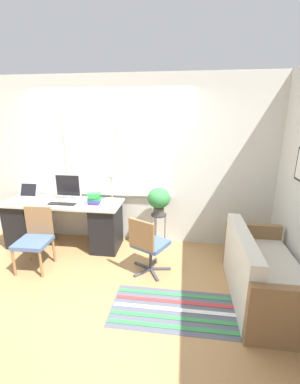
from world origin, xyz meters
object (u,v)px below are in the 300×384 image
object	(u,v)px
desk_chair_wooden	(35,237)
plant_stand	(159,219)
desk_lamp	(111,182)
office_chair_swivel	(148,244)
monitor	(68,187)
couch_loveseat	(262,276)
mouse	(80,205)
book_stack	(94,198)
potted_plant	(159,199)
keyboard	(62,204)
laptop	(26,196)

from	to	relation	value
desk_chair_wooden	plant_stand	size ratio (longest dim) A/B	1.43
desk_lamp	office_chair_swivel	xyz separation A→B (m)	(0.68, -0.73, -0.66)
monitor	couch_loveseat	world-z (taller)	monitor
mouse	couch_loveseat	world-z (taller)	couch_loveseat
desk_chair_wooden	book_stack	bearing A→B (deg)	38.96
mouse	potted_plant	bearing A→B (deg)	10.88
keyboard	plant_stand	world-z (taller)	keyboard
office_chair_swivel	plant_stand	bearing A→B (deg)	-68.79
laptop	mouse	distance (m)	1.04
office_chair_swivel	potted_plant	world-z (taller)	potted_plant
laptop	couch_loveseat	distance (m)	3.70
keyboard	desk_lamp	world-z (taller)	desk_lamp
couch_loveseat	plant_stand	world-z (taller)	couch_loveseat
couch_loveseat	mouse	bearing A→B (deg)	72.42
mouse	plant_stand	bearing A→B (deg)	10.88
book_stack	couch_loveseat	distance (m)	2.53
desk_lamp	plant_stand	bearing A→B (deg)	-2.96
monitor	keyboard	distance (m)	0.32
monitor	plant_stand	xyz separation A→B (m)	(1.48, -0.03, -0.46)
desk_lamp	potted_plant	bearing A→B (deg)	-2.96
keyboard	desk_lamp	distance (m)	0.84
book_stack	potted_plant	bearing A→B (deg)	8.30
mouse	couch_loveseat	bearing A→B (deg)	-17.58
book_stack	office_chair_swivel	xyz separation A→B (m)	(0.91, -0.54, -0.43)
monitor	potted_plant	bearing A→B (deg)	-1.04
office_chair_swivel	potted_plant	distance (m)	0.81
office_chair_swivel	plant_stand	world-z (taller)	office_chair_swivel
desk_lamp	couch_loveseat	distance (m)	2.46
mouse	book_stack	world-z (taller)	book_stack
mouse	couch_loveseat	xyz separation A→B (m)	(2.50, -0.79, -0.49)
mouse	desk_lamp	xyz separation A→B (m)	(0.43, 0.27, 0.31)
couch_loveseat	plant_stand	size ratio (longest dim) A/B	2.45
office_chair_swivel	couch_loveseat	world-z (taller)	office_chair_swivel
monitor	office_chair_swivel	world-z (taller)	monitor
keyboard	office_chair_swivel	distance (m)	1.53
mouse	book_stack	distance (m)	0.23
book_stack	plant_stand	bearing A→B (deg)	8.30
laptop	monitor	bearing A→B (deg)	4.25
plant_stand	book_stack	bearing A→B (deg)	-171.70
monitor	desk_chair_wooden	distance (m)	0.95
book_stack	office_chair_swivel	size ratio (longest dim) A/B	0.28
keyboard	laptop	bearing A→B (deg)	165.87
keyboard	book_stack	distance (m)	0.52
monitor	mouse	world-z (taller)	monitor
keyboard	couch_loveseat	size ratio (longest dim) A/B	0.29
potted_plant	keyboard	bearing A→B (deg)	-172.06
monitor	potted_plant	world-z (taller)	monitor
keyboard	couch_loveseat	world-z (taller)	couch_loveseat
mouse	potted_plant	xyz separation A→B (m)	(1.19, 0.23, 0.07)
desk_lamp	potted_plant	world-z (taller)	desk_lamp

